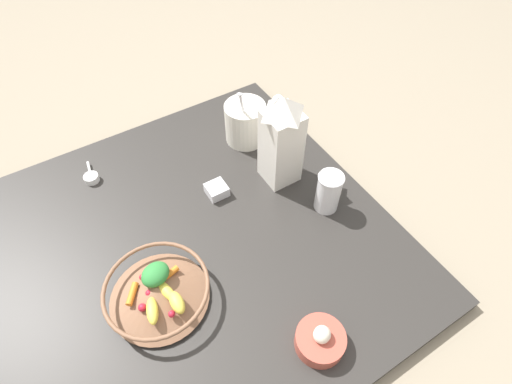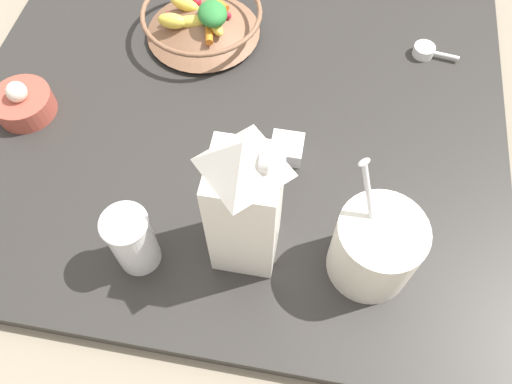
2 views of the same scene
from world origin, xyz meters
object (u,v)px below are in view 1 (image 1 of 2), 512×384
(fruit_bowl, at_px, (158,291))
(drinking_cup, at_px, (328,191))
(milk_carton, at_px, (281,140))
(spice_jar, at_px, (217,190))
(yogurt_tub, at_px, (245,121))
(garlic_bowl, at_px, (320,339))

(fruit_bowl, xyz_separation_m, drinking_cup, (-0.51, -0.01, 0.03))
(milk_carton, relative_size, drinking_cup, 2.31)
(milk_carton, xyz_separation_m, spice_jar, (0.19, -0.04, -0.13))
(fruit_bowl, bearing_deg, milk_carton, -158.77)
(fruit_bowl, height_order, milk_carton, milk_carton)
(fruit_bowl, bearing_deg, yogurt_tub, -140.94)
(drinking_cup, xyz_separation_m, garlic_bowl, (0.25, 0.30, -0.04))
(fruit_bowl, xyz_separation_m, garlic_bowl, (-0.26, 0.29, -0.01))
(spice_jar, xyz_separation_m, garlic_bowl, (0.01, 0.50, 0.01))
(garlic_bowl, bearing_deg, drinking_cup, -130.07)
(milk_carton, bearing_deg, yogurt_tub, -89.59)
(fruit_bowl, xyz_separation_m, milk_carton, (-0.46, -0.18, 0.11))
(fruit_bowl, bearing_deg, spice_jar, -141.21)
(fruit_bowl, relative_size, milk_carton, 0.85)
(fruit_bowl, height_order, garlic_bowl, fruit_bowl)
(milk_carton, height_order, garlic_bowl, milk_carton)
(yogurt_tub, bearing_deg, garlic_bowl, 72.95)
(milk_carton, xyz_separation_m, garlic_bowl, (0.20, 0.47, -0.12))
(fruit_bowl, distance_m, garlic_bowl, 0.39)
(yogurt_tub, bearing_deg, fruit_bowl, 39.06)
(yogurt_tub, relative_size, drinking_cup, 1.82)
(yogurt_tub, distance_m, garlic_bowl, 0.69)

